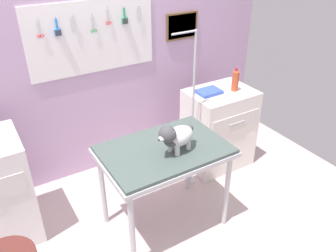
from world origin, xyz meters
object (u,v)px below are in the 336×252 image
at_px(grooming_table, 164,156).
at_px(soda_bottle, 235,80).
at_px(grooming_arm, 192,119).
at_px(cabinet_right, 218,128).
at_px(dog, 176,136).

xyz_separation_m(grooming_table, soda_bottle, (1.12, 0.46, 0.26)).
distance_m(grooming_table, grooming_arm, 0.64).
height_order(grooming_arm, soda_bottle, grooming_arm).
bearing_deg(cabinet_right, grooming_table, -152.74).
bearing_deg(grooming_table, cabinet_right, 27.26).
bearing_deg(soda_bottle, dog, -152.63).
xyz_separation_m(grooming_arm, dog, (-0.48, -0.46, 0.21)).
bearing_deg(grooming_table, grooming_arm, 35.04).
height_order(dog, soda_bottle, soda_bottle).
xyz_separation_m(grooming_table, cabinet_right, (0.99, 0.51, -0.29)).
distance_m(grooming_table, soda_bottle, 1.24).
bearing_deg(grooming_arm, cabinet_right, 16.99).
height_order(grooming_table, cabinet_right, cabinet_right).
distance_m(grooming_arm, dog, 0.70).
bearing_deg(dog, cabinet_right, 32.62).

